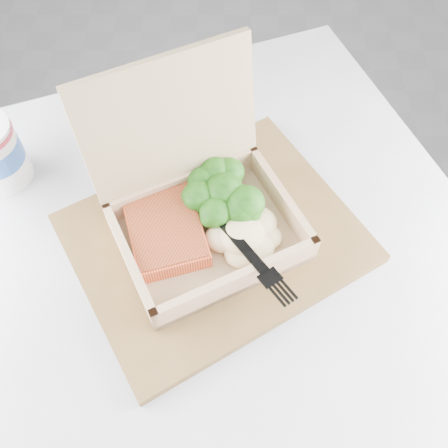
{
  "coord_description": "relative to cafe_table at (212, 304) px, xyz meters",
  "views": [
    {
      "loc": [
        -0.22,
        -0.5,
        1.28
      ],
      "look_at": [
        -0.22,
        -0.16,
        0.75
      ],
      "focal_mm": 40.0,
      "sensor_mm": 36.0,
      "label": 1
    }
  ],
  "objects": [
    {
      "name": "floor",
      "position": [
        0.24,
        0.18,
        -0.52
      ],
      "size": [
        4.0,
        4.0,
        0.0
      ],
      "primitive_type": "plane",
      "color": "gray",
      "rests_on": "ground"
    },
    {
      "name": "cafe_table",
      "position": [
        0.0,
        0.0,
        0.0
      ],
      "size": [
        0.94,
        0.94,
        0.7
      ],
      "rotation": [
        0.0,
        0.0,
        0.37
      ],
      "color": "black",
      "rests_on": "floor"
    },
    {
      "name": "plastic_fork",
      "position": [
        0.02,
        0.0,
        0.24
      ],
      "size": [
        0.11,
        0.15,
        0.02
      ],
      "rotation": [
        0.0,
        0.0,
        3.73
      ],
      "color": "black",
      "rests_on": "mashed_potatoes"
    },
    {
      "name": "salmon_fillet",
      "position": [
        -0.05,
        0.01,
        0.22
      ],
      "size": [
        0.12,
        0.14,
        0.02
      ],
      "primitive_type": "cube",
      "rotation": [
        0.0,
        0.0,
        0.29
      ],
      "color": "orange",
      "rests_on": "takeout_container"
    },
    {
      "name": "takeout_container",
      "position": [
        -0.01,
        0.04,
        0.25
      ],
      "size": [
        0.29,
        0.28,
        0.21
      ],
      "rotation": [
        0.0,
        0.0,
        0.46
      ],
      "color": "tan",
      "rests_on": "serving_tray"
    },
    {
      "name": "mashed_potatoes",
      "position": [
        0.04,
        -0.0,
        0.22
      ],
      "size": [
        0.1,
        0.09,
        0.03
      ],
      "primitive_type": "ellipsoid",
      "color": "beige",
      "rests_on": "takeout_container"
    },
    {
      "name": "receipt",
      "position": [
        -0.06,
        0.21,
        0.18
      ],
      "size": [
        0.07,
        0.13,
        0.0
      ],
      "primitive_type": "cube",
      "rotation": [
        0.0,
        0.0,
        0.04
      ],
      "color": "white",
      "rests_on": "cafe_table"
    },
    {
      "name": "serving_tray",
      "position": [
        0.01,
        0.01,
        0.19
      ],
      "size": [
        0.45,
        0.43,
        0.02
      ],
      "primitive_type": "cube",
      "rotation": [
        0.0,
        0.0,
        0.54
      ],
      "color": "brown",
      "rests_on": "cafe_table"
    },
    {
      "name": "broccoli_pile",
      "position": [
        0.02,
        0.06,
        0.23
      ],
      "size": [
        0.12,
        0.12,
        0.04
      ],
      "primitive_type": null,
      "color": "#2E7B1B",
      "rests_on": "takeout_container"
    }
  ]
}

